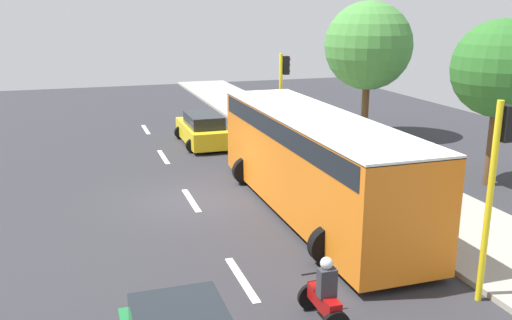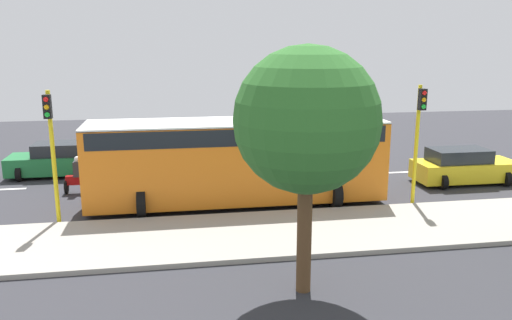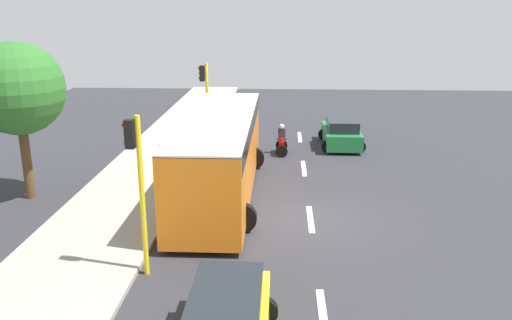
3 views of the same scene
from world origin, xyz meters
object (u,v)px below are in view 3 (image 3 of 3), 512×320
(motorcycle, at_px, (282,142))
(traffic_light_corner, at_px, (205,95))
(street_tree_center, at_px, (18,89))
(car_green, at_px, (341,133))
(city_bus, at_px, (220,150))
(traffic_light_midblock, at_px, (137,174))

(motorcycle, xyz_separation_m, traffic_light_corner, (3.81, -0.16, 2.29))
(traffic_light_corner, xyz_separation_m, street_tree_center, (5.93, 6.92, 1.30))
(traffic_light_corner, bearing_deg, motorcycle, 177.62)
(car_green, bearing_deg, city_bus, 54.35)
(city_bus, bearing_deg, traffic_light_midblock, 77.59)
(car_green, xyz_separation_m, street_tree_center, (12.89, 8.39, 3.52))
(car_green, relative_size, city_bus, 0.35)
(car_green, height_order, traffic_light_corner, traffic_light_corner)
(traffic_light_corner, bearing_deg, traffic_light_midblock, 90.00)
(car_green, xyz_separation_m, city_bus, (5.54, 7.72, 1.14))
(car_green, distance_m, traffic_light_corner, 7.45)
(city_bus, height_order, traffic_light_corner, traffic_light_corner)
(motorcycle, relative_size, traffic_light_corner, 0.34)
(motorcycle, relative_size, street_tree_center, 0.26)
(car_green, relative_size, motorcycle, 2.52)
(traffic_light_midblock, bearing_deg, street_tree_center, -44.41)
(city_bus, distance_m, traffic_light_corner, 6.50)
(motorcycle, bearing_deg, traffic_light_corner, -2.38)
(traffic_light_corner, relative_size, street_tree_center, 0.75)
(motorcycle, distance_m, traffic_light_corner, 4.45)
(city_bus, distance_m, street_tree_center, 7.76)
(traffic_light_corner, height_order, traffic_light_midblock, same)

